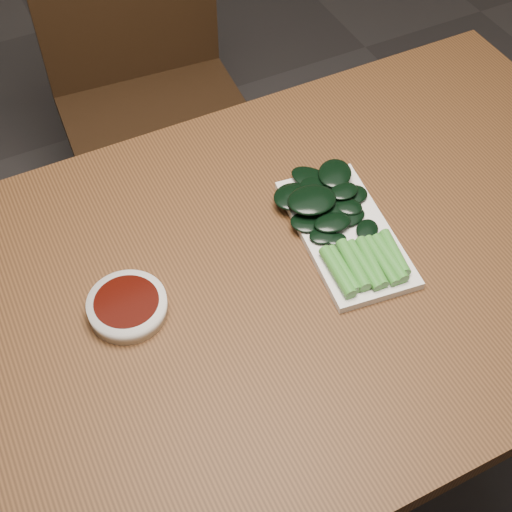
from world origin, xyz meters
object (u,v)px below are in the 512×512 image
object	(u,v)px
chair_far	(150,92)
gai_lan	(334,218)
sauce_bowl	(127,306)
table	(271,301)
serving_plate	(345,233)

from	to	relation	value
chair_far	gai_lan	distance (m)	0.85
chair_far	sauce_bowl	bearing A→B (deg)	-106.98
table	gai_lan	xyz separation A→B (m)	(0.14, 0.04, 0.10)
table	chair_far	bearing A→B (deg)	84.11
serving_plate	gai_lan	world-z (taller)	gai_lan
table	serving_plate	xyz separation A→B (m)	(0.15, 0.02, 0.08)
table	serving_plate	bearing A→B (deg)	7.11
gai_lan	table	bearing A→B (deg)	-163.05
serving_plate	chair_far	bearing A→B (deg)	94.10
sauce_bowl	chair_far	bearing A→B (deg)	68.76
table	serving_plate	world-z (taller)	serving_plate
chair_far	serving_plate	world-z (taller)	chair_far
sauce_bowl	serving_plate	xyz separation A→B (m)	(0.37, -0.01, -0.01)
table	chair_far	distance (m)	0.86
serving_plate	gai_lan	distance (m)	0.03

